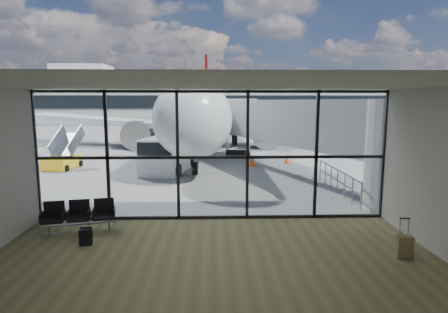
{
  "coord_description": "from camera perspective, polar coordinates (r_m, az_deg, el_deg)",
  "views": [
    {
      "loc": [
        -0.02,
        -12.75,
        4.11
      ],
      "look_at": [
        0.49,
        3.0,
        1.78
      ],
      "focal_mm": 30.0,
      "sensor_mm": 36.0,
      "label": 1
    }
  ],
  "objects": [
    {
      "name": "glass_curtain_wall",
      "position": [
        12.89,
        -1.74,
        0.09
      ],
      "size": [
        12.1,
        0.12,
        4.5
      ],
      "color": "white",
      "rests_on": "ground"
    },
    {
      "name": "apron_railing",
      "position": [
        17.53,
        16.93,
        -3.12
      ],
      "size": [
        0.06,
        5.46,
        1.11
      ],
      "color": "gray",
      "rests_on": "ground"
    },
    {
      "name": "lounge_shell",
      "position": [
        8.08,
        -1.68,
        -1.99
      ],
      "size": [
        12.02,
        8.01,
        4.51
      ],
      "color": "#666440",
      "rests_on": "ground"
    },
    {
      "name": "traffic_cone_b",
      "position": [
        24.08,
        4.32,
        -0.67
      ],
      "size": [
        0.48,
        0.48,
        0.68
      ],
      "color": "#D3540B",
      "rests_on": "ground"
    },
    {
      "name": "tree_4",
      "position": [
        87.32,
        -15.92,
        8.82
      ],
      "size": [
        5.61,
        5.61,
        8.07
      ],
      "color": "#382619",
      "rests_on": "ground"
    },
    {
      "name": "ground",
      "position": [
        52.91,
        -1.81,
        3.93
      ],
      "size": [
        220.0,
        220.0,
        0.0
      ],
      "primitive_type": "plane",
      "color": "slate",
      "rests_on": "ground"
    },
    {
      "name": "airliner",
      "position": [
        36.3,
        -3.24,
        6.88
      ],
      "size": [
        34.81,
        40.24,
        10.37
      ],
      "rotation": [
        0.0,
        0.0,
        -0.01
      ],
      "color": "silver",
      "rests_on": "ground"
    },
    {
      "name": "tree_5",
      "position": [
        86.08,
        -12.01,
        9.39
      ],
      "size": [
        6.27,
        6.27,
        9.03
      ],
      "color": "#382619",
      "rests_on": "ground"
    },
    {
      "name": "suitcase",
      "position": [
        11.16,
        25.82,
        -12.29
      ],
      "size": [
        0.42,
        0.32,
        1.07
      ],
      "rotation": [
        0.0,
        0.0,
        -0.1
      ],
      "color": "olive",
      "rests_on": "ground"
    },
    {
      "name": "traffic_cone_c",
      "position": [
        25.39,
        9.59,
        -0.44
      ],
      "size": [
        0.39,
        0.39,
        0.55
      ],
      "color": "#ED4E0C",
      "rests_on": "ground"
    },
    {
      "name": "service_van",
      "position": [
        22.36,
        -8.57,
        0.44
      ],
      "size": [
        3.03,
        5.02,
        2.04
      ],
      "rotation": [
        0.0,
        0.0,
        -0.21
      ],
      "color": "white",
      "rests_on": "ground"
    },
    {
      "name": "seating_row",
      "position": [
        12.92,
        -21.19,
        -8.19
      ],
      "size": [
        2.22,
        1.05,
        0.98
      ],
      "rotation": [
        0.0,
        0.0,
        0.21
      ],
      "color": "gray",
      "rests_on": "ground"
    },
    {
      "name": "tree_3",
      "position": [
        88.95,
        -19.7,
        8.24
      ],
      "size": [
        4.95,
        4.95,
        7.12
      ],
      "color": "#382619",
      "rests_on": "ground"
    },
    {
      "name": "backpack",
      "position": [
        11.71,
        -20.31,
        -11.4
      ],
      "size": [
        0.37,
        0.35,
        0.51
      ],
      "rotation": [
        0.0,
        0.0,
        0.13
      ],
      "color": "black",
      "rests_on": "ground"
    },
    {
      "name": "tree_0",
      "position": [
        95.95,
        -30.07,
        7.59
      ],
      "size": [
        4.95,
        4.95,
        7.12
      ],
      "color": "#382619",
      "rests_on": "ground"
    },
    {
      "name": "far_terminal",
      "position": [
        74.72,
        -2.29,
        8.46
      ],
      "size": [
        80.0,
        12.2,
        11.0
      ],
      "color": "#B4B4AF",
      "rests_on": "ground"
    },
    {
      "name": "tree_2",
      "position": [
        90.96,
        -23.38,
        8.82
      ],
      "size": [
        6.27,
        6.27,
        9.03
      ],
      "color": "#382619",
      "rests_on": "ground"
    },
    {
      "name": "tree_1",
      "position": [
        93.29,
        -26.82,
        8.2
      ],
      "size": [
        5.61,
        5.61,
        8.07
      ],
      "color": "#382619",
      "rests_on": "ground"
    },
    {
      "name": "belt_loader",
      "position": [
        37.5,
        -10.88,
        2.97
      ],
      "size": [
        1.77,
        4.31,
        1.98
      ],
      "rotation": [
        0.0,
        0.0,
        0.01
      ],
      "color": "black",
      "rests_on": "ground"
    },
    {
      "name": "jet_bridge",
      "position": [
        20.47,
        12.11,
        4.43
      ],
      "size": [
        8.0,
        16.5,
        4.33
      ],
      "color": "#939598",
      "rests_on": "ground"
    },
    {
      "name": "mobile_stairs",
      "position": [
        25.17,
        -23.33,
        -0.55
      ],
      "size": [
        1.84,
        3.09,
        2.07
      ],
      "rotation": [
        0.0,
        0.0,
        -0.12
      ],
      "color": "yellow",
      "rests_on": "ground"
    },
    {
      "name": "traffic_cone_a",
      "position": [
        22.98,
        -9.7,
        -1.37
      ],
      "size": [
        0.38,
        0.38,
        0.54
      ],
      "color": "#FF5E0D",
      "rests_on": "ground"
    }
  ]
}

